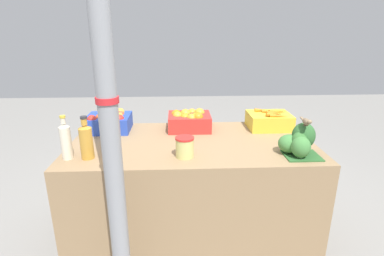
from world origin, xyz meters
TOP-DOWN VIEW (x-y plane):
  - ground_plane at (0.00, 0.00)m, footprint 10.00×10.00m
  - market_table at (0.00, 0.00)m, footprint 1.72×0.90m
  - support_pole at (-0.42, -0.65)m, footprint 0.11×0.11m
  - apple_crate at (-0.63, 0.27)m, footprint 0.33×0.28m
  - orange_crate at (-0.01, 0.27)m, footprint 0.33×0.28m
  - carrot_crate at (0.64, 0.27)m, footprint 0.33×0.28m
  - broccoli_pile at (0.67, -0.27)m, footprint 0.25×0.22m
  - juice_bottle_cloudy at (-0.78, -0.26)m, footprint 0.07×0.07m
  - juice_bottle_amber at (-0.66, -0.26)m, footprint 0.08×0.08m
  - pickle_jar at (-0.06, -0.27)m, footprint 0.12×0.12m
  - sparrow_bird at (0.68, -0.31)m, footprint 0.04×0.14m

SIDE VIEW (x-z plane):
  - ground_plane at x=0.00m, z-range 0.00..0.00m
  - market_table at x=0.00m, z-range 0.00..0.77m
  - pickle_jar at x=-0.06m, z-range 0.77..0.90m
  - carrot_crate at x=0.64m, z-range 0.76..0.92m
  - apple_crate at x=-0.63m, z-range 0.77..0.92m
  - orange_crate at x=-0.01m, z-range 0.77..0.93m
  - broccoli_pile at x=0.67m, z-range 0.76..0.96m
  - juice_bottle_amber at x=-0.66m, z-range 0.75..1.02m
  - juice_bottle_cloudy at x=-0.78m, z-range 0.75..1.03m
  - sparrow_bird at x=0.68m, z-range 0.98..1.03m
  - support_pole at x=-0.42m, z-range 0.00..2.24m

